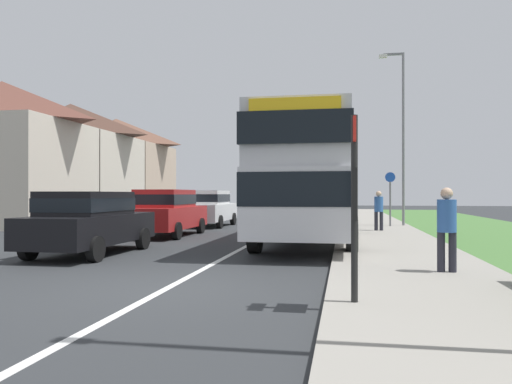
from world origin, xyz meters
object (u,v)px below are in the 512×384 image
Objects in this scene: double_decker_bus at (310,175)px; parked_car_black at (89,220)px; pedestrian_walking_away at (379,209)px; cycle_route_sign at (390,197)px; bus_stop_sign at (354,195)px; parked_car_red at (167,211)px; street_lamp_mid at (401,128)px; pedestrian_at_stop at (447,225)px; parked_car_white at (208,207)px.

parked_car_black is at bearing -144.86° from double_decker_bus.
double_decker_bus reaches higher than pedestrian_walking_away.
bus_stop_sign is at bearing -96.68° from cycle_route_sign.
double_decker_bus is at bearing 35.14° from parked_car_black.
double_decker_bus reaches higher than parked_car_red.
double_decker_bus is 6.66m from parked_car_black.
pedestrian_walking_away is 5.15m from street_lamp_mid.
double_decker_bus reaches higher than bus_stop_sign.
pedestrian_at_stop is at bearing -92.92° from street_lamp_mid.
parked_car_black is 0.96× the size of parked_car_red.
bus_stop_sign is 17.14m from street_lamp_mid.
double_decker_bus is at bearing -53.92° from parked_car_white.
double_decker_bus is 2.15× the size of parked_car_red.
parked_car_red is 12.45m from bus_stop_sign.
double_decker_bus is 2.21× the size of parked_car_white.
parked_car_red reaches higher than parked_car_black.
parked_car_black is 13.86m from cycle_route_sign.
street_lamp_mid is at bearing 34.32° from parked_car_red.
parked_car_red is 1.73× the size of bus_stop_sign.
street_lamp_mid is (2.42, 16.70, 3.03)m from bus_stop_sign.
pedestrian_at_stop is 14.32m from street_lamp_mid.
parked_car_black is 11.32m from pedestrian_walking_away.
cycle_route_sign is at bearing 32.61° from parked_car_red.
pedestrian_at_stop is 3.37m from bus_stop_sign.
double_decker_bus reaches higher than parked_car_black.
pedestrian_at_stop is (8.25, -13.19, 0.04)m from parked_car_white.
parked_car_red is 2.70× the size of pedestrian_at_stop.
bus_stop_sign is at bearing -67.84° from parked_car_white.
parked_car_white is 2.63× the size of pedestrian_at_stop.
double_decker_bus is 5.22m from pedestrian_walking_away.
pedestrian_at_stop is (8.28, -7.71, 0.04)m from parked_car_red.
pedestrian_walking_away is (7.74, 8.26, 0.09)m from parked_car_black.
pedestrian_walking_away is at bearing 84.86° from bus_stop_sign.
cycle_route_sign is at bearing 76.05° from pedestrian_walking_away.
street_lamp_mid is (0.55, 0.74, 3.14)m from cycle_route_sign.
pedestrian_walking_away is 0.21× the size of street_lamp_mid.
street_lamp_mid is at bearing 81.74° from bus_stop_sign.
parked_car_white reaches higher than pedestrian_at_stop.
parked_car_white is at bearing 159.90° from pedestrian_walking_away.
double_decker_bus reaches higher than cycle_route_sign.
double_decker_bus is 1.21× the size of street_lamp_mid.
pedestrian_walking_away is (-0.53, 10.37, 0.00)m from pedestrian_at_stop.
bus_stop_sign is (6.57, -10.56, 0.61)m from parked_car_red.
parked_car_red reaches higher than pedestrian_walking_away.
street_lamp_mid is (8.96, 0.65, 3.63)m from parked_car_white.
double_decker_bus reaches higher than pedestrian_at_stop.
cycle_route_sign is at bearing 83.32° from bus_stop_sign.
parked_car_black is (-5.35, -3.77, -1.25)m from double_decker_bus.
parked_car_black is 1.71× the size of cycle_route_sign.
parked_car_white is 2.63× the size of pedestrian_walking_away.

